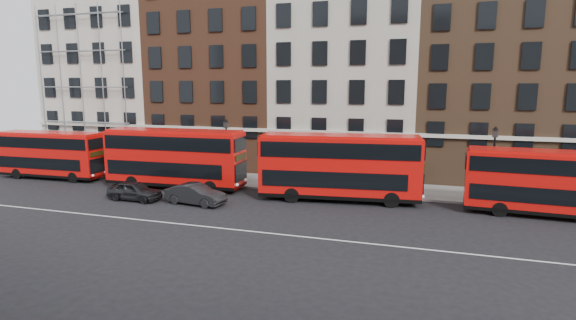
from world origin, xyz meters
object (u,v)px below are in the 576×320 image
(bus_d, at_px, (550,182))
(bus_a, at_px, (50,154))
(bus_b, at_px, (174,157))
(bus_c, at_px, (339,166))
(car_rear, at_px, (135,191))
(car_front, at_px, (195,194))

(bus_d, bearing_deg, bus_a, -176.83)
(bus_b, bearing_deg, bus_a, 177.96)
(bus_c, xyz_separation_m, bus_d, (13.37, 0.01, -0.31))
(bus_c, height_order, car_rear, bus_c)
(car_rear, relative_size, car_front, 0.93)
(bus_a, relative_size, bus_b, 0.87)
(bus_b, bearing_deg, car_front, -46.81)
(bus_a, distance_m, bus_b, 12.50)
(bus_b, xyz_separation_m, car_front, (4.01, -3.97, -1.82))
(bus_b, bearing_deg, car_rear, -101.88)
(bus_c, height_order, car_front, bus_c)
(bus_a, distance_m, car_front, 17.04)
(car_front, bearing_deg, car_rear, 100.80)
(bus_a, relative_size, bus_c, 0.86)
(bus_b, height_order, bus_d, bus_b)
(bus_a, distance_m, car_rear, 12.60)
(bus_b, height_order, car_front, bus_b)
(bus_d, height_order, car_rear, bus_d)
(car_rear, distance_m, car_front, 4.76)
(car_rear, height_order, car_front, car_front)
(bus_c, height_order, bus_d, bus_c)
(bus_a, height_order, car_rear, bus_a)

